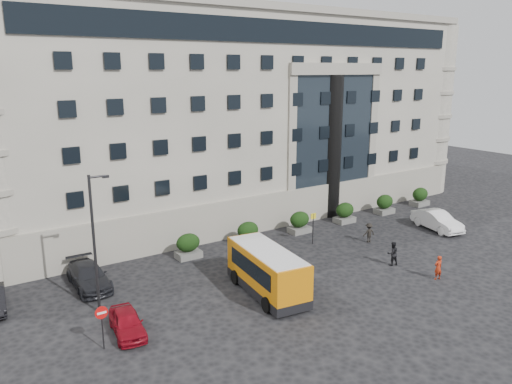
# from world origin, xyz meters

# --- Properties ---
(ground) EXTENTS (120.00, 120.00, 0.00)m
(ground) POSITION_xyz_m (0.00, 0.00, 0.00)
(ground) COLOR black
(ground) RESTS_ON ground
(civic_building) EXTENTS (44.00, 24.00, 18.00)m
(civic_building) POSITION_xyz_m (6.00, 22.00, 9.00)
(civic_building) COLOR gray
(civic_building) RESTS_ON ground
(entrance_column) EXTENTS (1.80, 1.80, 13.00)m
(entrance_column) POSITION_xyz_m (12.00, 10.30, 6.50)
(entrance_column) COLOR black
(entrance_column) RESTS_ON ground
(hedge_a) EXTENTS (1.80, 1.26, 1.84)m
(hedge_a) POSITION_xyz_m (-4.00, 7.80, 0.93)
(hedge_a) COLOR #595A57
(hedge_a) RESTS_ON ground
(hedge_b) EXTENTS (1.80, 1.26, 1.84)m
(hedge_b) POSITION_xyz_m (1.20, 7.80, 0.93)
(hedge_b) COLOR #595A57
(hedge_b) RESTS_ON ground
(hedge_c) EXTENTS (1.80, 1.26, 1.84)m
(hedge_c) POSITION_xyz_m (6.40, 7.80, 0.93)
(hedge_c) COLOR #595A57
(hedge_c) RESTS_ON ground
(hedge_d) EXTENTS (1.80, 1.26, 1.84)m
(hedge_d) POSITION_xyz_m (11.60, 7.80, 0.93)
(hedge_d) COLOR #595A57
(hedge_d) RESTS_ON ground
(hedge_e) EXTENTS (1.80, 1.26, 1.84)m
(hedge_e) POSITION_xyz_m (16.80, 7.80, 0.93)
(hedge_e) COLOR #595A57
(hedge_e) RESTS_ON ground
(hedge_f) EXTENTS (1.80, 1.26, 1.84)m
(hedge_f) POSITION_xyz_m (22.00, 7.80, 0.93)
(hedge_f) COLOR #595A57
(hedge_f) RESTS_ON ground
(street_lamp) EXTENTS (1.16, 0.18, 8.00)m
(street_lamp) POSITION_xyz_m (-11.94, 3.00, 4.37)
(street_lamp) COLOR #262628
(street_lamp) RESTS_ON ground
(bus_stop_sign) EXTENTS (0.50, 0.08, 2.52)m
(bus_stop_sign) POSITION_xyz_m (5.50, 5.00, 1.73)
(bus_stop_sign) COLOR #262628
(bus_stop_sign) RESTS_ON ground
(no_entry_sign) EXTENTS (0.64, 0.16, 2.32)m
(no_entry_sign) POSITION_xyz_m (-13.00, -1.04, 1.65)
(no_entry_sign) COLOR #262628
(no_entry_sign) RESTS_ON ground
(minibus) EXTENTS (3.24, 7.05, 2.84)m
(minibus) POSITION_xyz_m (-2.66, -0.32, 1.57)
(minibus) COLOR #CD7309
(minibus) RESTS_ON ground
(red_truck) EXTENTS (2.47, 5.10, 2.72)m
(red_truck) POSITION_xyz_m (-15.26, 14.44, 1.39)
(red_truck) COLOR maroon
(red_truck) RESTS_ON ground
(parked_car_a) EXTENTS (1.98, 3.87, 1.26)m
(parked_car_a) POSITION_xyz_m (-11.50, -0.21, 0.63)
(parked_car_a) COLOR maroon
(parked_car_a) RESTS_ON ground
(parked_car_c) EXTENTS (2.14, 5.01, 1.44)m
(parked_car_c) POSITION_xyz_m (-11.50, 6.77, 0.72)
(parked_car_c) COLOR black
(parked_car_c) RESTS_ON ground
(parked_car_d) EXTENTS (2.11, 4.50, 1.24)m
(parked_car_d) POSITION_xyz_m (-14.91, 15.05, 0.62)
(parked_car_d) COLOR black
(parked_car_d) RESTS_ON ground
(white_taxi) EXTENTS (2.66, 5.18, 1.63)m
(white_taxi) POSITION_xyz_m (16.76, 1.85, 0.81)
(white_taxi) COLOR white
(white_taxi) RESTS_ON ground
(pedestrian_a) EXTENTS (0.66, 0.50, 1.64)m
(pedestrian_a) POSITION_xyz_m (7.90, -4.84, 0.82)
(pedestrian_a) COLOR #A62810
(pedestrian_a) RESTS_ON ground
(pedestrian_b) EXTENTS (0.98, 0.85, 1.71)m
(pedestrian_b) POSITION_xyz_m (7.33, -1.48, 0.86)
(pedestrian_b) COLOR black
(pedestrian_b) RESTS_ON ground
(pedestrian_c) EXTENTS (1.11, 0.76, 1.59)m
(pedestrian_c) POSITION_xyz_m (9.49, 2.83, 0.79)
(pedestrian_c) COLOR black
(pedestrian_c) RESTS_ON ground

